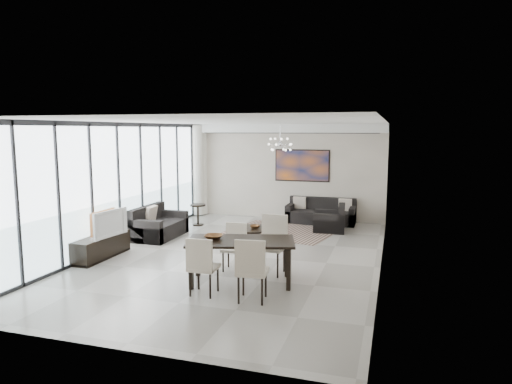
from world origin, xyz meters
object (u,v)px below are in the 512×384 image
at_px(coffee_table, 252,234).
at_px(dining_table, 241,245).
at_px(tv_console, 101,247).
at_px(sofa_main, 321,215).
at_px(television, 107,223).

distance_m(coffee_table, dining_table, 3.13).
bearing_deg(tv_console, sofa_main, 52.26).
height_order(television, dining_table, television).
bearing_deg(dining_table, tv_console, 169.05).
xyz_separation_m(coffee_table, sofa_main, (1.27, 2.73, 0.06)).
relative_size(sofa_main, television, 2.02).
distance_m(sofa_main, tv_console, 6.42).
distance_m(tv_console, dining_table, 3.48).
relative_size(television, dining_table, 0.48).
xyz_separation_m(sofa_main, television, (-3.77, -5.07, 0.52)).
bearing_deg(dining_table, television, 168.43).
height_order(coffee_table, dining_table, dining_table).
relative_size(sofa_main, tv_console, 1.29).
height_order(sofa_main, dining_table, dining_table).
xyz_separation_m(tv_console, dining_table, (3.39, -0.66, 0.46)).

